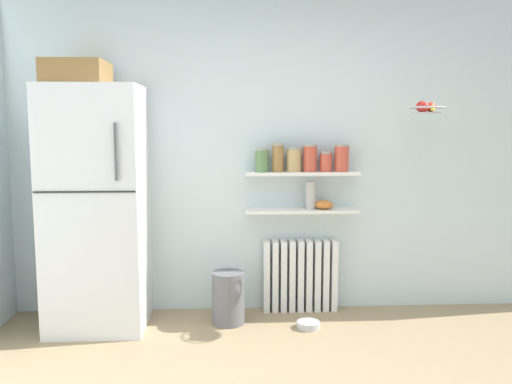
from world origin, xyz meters
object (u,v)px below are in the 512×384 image
object	(u,v)px
trash_bin	(228,298)
hanging_fruit_basket	(427,108)
storage_jar_2	(294,160)
pet_food_bowl	(308,325)
radiator	(300,276)
storage_jar_1	(278,158)
refrigerator	(96,203)
vase	(311,195)
storage_jar_3	(310,158)
storage_jar_4	(326,162)
shelf_bowl	(324,205)
storage_jar_5	(342,158)
storage_jar_0	(262,160)

from	to	relation	value
trash_bin	hanging_fruit_basket	bearing A→B (deg)	-0.69
storage_jar_2	trash_bin	size ratio (longest dim) A/B	0.48
trash_bin	pet_food_bowl	size ratio (longest dim) A/B	2.30
radiator	storage_jar_1	size ratio (longest dim) A/B	2.64
refrigerator	vase	xyz separation A→B (m)	(1.68, 0.22, 0.02)
radiator	storage_jar_3	xyz separation A→B (m)	(0.06, -0.03, 0.99)
storage_jar_4	shelf_bowl	bearing A→B (deg)	180.00
storage_jar_2	storage_jar_5	world-z (taller)	storage_jar_5
storage_jar_5	storage_jar_3	bearing A→B (deg)	180.00
storage_jar_0	refrigerator	bearing A→B (deg)	-170.18
trash_bin	shelf_bowl	bearing A→B (deg)	16.67
shelf_bowl	trash_bin	distance (m)	1.08
storage_jar_4	refrigerator	bearing A→B (deg)	-172.98
refrigerator	storage_jar_5	xyz separation A→B (m)	(1.93, 0.22, 0.32)
storage_jar_0	storage_jar_1	xyz separation A→B (m)	(0.13, -0.00, 0.02)
refrigerator	shelf_bowl	xyz separation A→B (m)	(1.79, 0.22, -0.06)
storage_jar_5	pet_food_bowl	world-z (taller)	storage_jar_5
radiator	storage_jar_0	bearing A→B (deg)	-174.71
radiator	storage_jar_5	world-z (taller)	storage_jar_5
shelf_bowl	trash_bin	size ratio (longest dim) A/B	0.38
refrigerator	storage_jar_0	world-z (taller)	refrigerator
pet_food_bowl	storage_jar_1	bearing A→B (deg)	119.65
storage_jar_3	hanging_fruit_basket	size ratio (longest dim) A/B	0.80
storage_jar_3	hanging_fruit_basket	distance (m)	0.97
refrigerator	storage_jar_5	size ratio (longest dim) A/B	8.97
storage_jar_0	hanging_fruit_basket	size ratio (longest dim) A/B	0.70
storage_jar_2	storage_jar_5	distance (m)	0.39
storage_jar_5	vase	size ratio (longest dim) A/B	1.00
refrigerator	storage_jar_5	bearing A→B (deg)	6.55
storage_jar_5	trash_bin	bearing A→B (deg)	-165.74
storage_jar_5	pet_food_bowl	size ratio (longest dim) A/B	1.26
storage_jar_4	shelf_bowl	size ratio (longest dim) A/B	1.05
storage_jar_0	hanging_fruit_basket	distance (m)	1.33
radiator	storage_jar_2	world-z (taller)	storage_jar_2
storage_jar_4	storage_jar_0	bearing A→B (deg)	180.00
storage_jar_1	vase	size ratio (longest dim) A/B	1.04
storage_jar_0	storage_jar_2	xyz separation A→B (m)	(0.26, 0.00, 0.00)
storage_jar_4	pet_food_bowl	distance (m)	1.30
storage_jar_5	pet_food_bowl	xyz separation A→B (m)	(-0.31, -0.37, -1.26)
storage_jar_3	shelf_bowl	size ratio (longest dim) A/B	1.43
storage_jar_0	storage_jar_1	size ratio (longest dim) A/B	0.83
radiator	storage_jar_3	size ratio (longest dim) A/B	2.74
storage_jar_4	trash_bin	distance (m)	1.34
storage_jar_3	vase	distance (m)	0.31
trash_bin	hanging_fruit_basket	size ratio (longest dim) A/B	1.47
storage_jar_1	pet_food_bowl	size ratio (longest dim) A/B	1.30
vase	pet_food_bowl	bearing A→B (deg)	-99.29
refrigerator	vase	distance (m)	1.69
refrigerator	storage_jar_3	world-z (taller)	refrigerator
refrigerator	storage_jar_1	size ratio (longest dim) A/B	8.66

